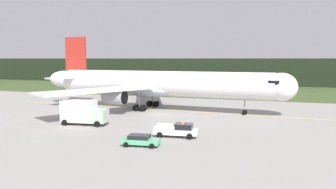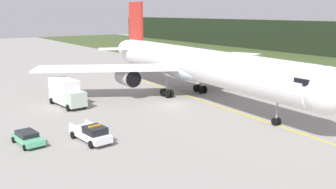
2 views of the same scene
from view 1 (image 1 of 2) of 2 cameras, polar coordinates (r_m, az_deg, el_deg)
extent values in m
plane|color=gray|center=(60.16, -1.62, -3.42)|extent=(320.00, 320.00, 0.00)
cube|color=#3D4F27|center=(106.45, 7.22, 0.74)|extent=(320.00, 45.40, 0.04)
cube|color=black|center=(130.89, 9.36, 3.94)|extent=(288.00, 5.14, 10.17)
cube|color=yellow|center=(65.42, -1.24, -2.63)|extent=(68.72, 4.15, 0.01)
cylinder|color=white|center=(64.83, -1.25, 1.93)|extent=(43.21, 7.27, 4.88)
ellipsoid|color=white|center=(59.90, 19.02, 1.24)|extent=(5.63, 5.17, 4.88)
ellipsoid|color=white|center=(76.62, -17.33, 2.58)|extent=(8.00, 4.09, 3.66)
ellipsoid|color=#B2BBC6|center=(65.79, -2.97, 0.81)|extent=(13.33, 5.84, 2.68)
cube|color=black|center=(59.90, 17.93, 2.10)|extent=(2.06, 4.73, 0.70)
cube|color=white|center=(78.19, -2.87, 2.20)|extent=(13.47, 21.63, 0.35)
cylinder|color=#B5B5B5|center=(75.07, -2.44, 1.00)|extent=(4.10, 2.86, 2.64)
cylinder|color=black|center=(74.28, -1.00, 0.95)|extent=(0.26, 2.43, 2.43)
cube|color=white|center=(58.16, -12.17, 0.70)|extent=(15.29, 21.21, 0.35)
cylinder|color=#B5B5B5|center=(59.62, -9.22, -0.43)|extent=(4.10, 2.86, 2.64)
cylinder|color=black|center=(58.61, -7.51, -0.51)|extent=(0.26, 2.43, 2.43)
cube|color=red|center=(74.65, -15.64, 6.29)|extent=(5.14, 0.73, 8.52)
cube|color=white|center=(78.04, -14.20, 3.09)|extent=(4.25, 7.45, 0.28)
cube|color=white|center=(72.13, -17.63, 2.75)|extent=(4.91, 7.48, 0.28)
cylinder|color=gray|center=(60.83, 13.12, -1.72)|extent=(0.20, 0.20, 2.78)
cylinder|color=black|center=(61.28, 13.13, -2.97)|extent=(0.91, 0.27, 0.90)
cylinder|color=black|center=(60.77, 13.06, -3.05)|extent=(0.91, 0.27, 0.90)
cylinder|color=gray|center=(69.28, -2.64, -0.49)|extent=(0.28, 0.28, 2.78)
cylinder|color=black|center=(68.85, -2.22, -1.69)|extent=(1.21, 0.37, 1.20)
cylinder|color=black|center=(69.49, -1.99, -1.62)|extent=(1.21, 0.37, 1.20)
cylinder|color=black|center=(69.42, -3.28, -1.63)|extent=(1.21, 0.37, 1.20)
cylinder|color=black|center=(70.05, -3.04, -1.56)|extent=(1.21, 0.37, 1.20)
cylinder|color=gray|center=(63.58, -4.97, -1.10)|extent=(0.28, 0.28, 2.78)
cylinder|color=black|center=(63.78, -4.25, -2.34)|extent=(1.21, 0.37, 1.20)
cylinder|color=black|center=(63.16, -4.52, -2.42)|extent=(1.21, 0.37, 1.20)
cylinder|color=black|center=(64.39, -5.37, -2.26)|extent=(1.21, 0.37, 1.20)
cylinder|color=black|center=(63.77, -5.66, -2.35)|extent=(1.21, 0.37, 1.20)
cube|color=white|center=(42.78, 1.37, -6.38)|extent=(5.80, 2.50, 0.70)
cube|color=black|center=(42.46, 2.72, -5.52)|extent=(2.42, 2.00, 0.70)
cube|color=white|center=(43.81, -0.14, -5.31)|extent=(2.70, 0.38, 0.45)
cube|color=white|center=(42.05, -0.69, -5.80)|extent=(2.70, 0.38, 0.45)
cube|color=orange|center=(42.37, 2.73, -4.95)|extent=(0.34, 1.37, 0.16)
cylinder|color=black|center=(43.50, 4.11, -6.66)|extent=(0.78, 0.32, 0.76)
cylinder|color=black|center=(41.59, 3.72, -7.25)|extent=(0.78, 0.32, 0.76)
cylinder|color=black|center=(44.19, -0.84, -6.44)|extent=(0.78, 0.32, 0.76)
cylinder|color=black|center=(42.32, -1.46, -7.01)|extent=(0.78, 0.32, 0.76)
cube|color=#B1C7B3|center=(50.87, -11.60, -3.66)|extent=(2.13, 2.58, 2.00)
cube|color=white|center=(52.28, -15.13, -2.78)|extent=(5.33, 2.90, 3.27)
cylinder|color=#99999E|center=(52.11, -14.08, -4.70)|extent=(0.78, 0.18, 1.04)
cylinder|color=#99999E|center=(53.04, -16.06, -4.57)|extent=(0.78, 0.18, 1.04)
cylinder|color=black|center=(52.12, -11.04, -4.53)|extent=(0.92, 0.35, 0.90)
cylinder|color=black|center=(49.97, -12.13, -5.01)|extent=(0.92, 0.35, 0.90)
cylinder|color=black|center=(54.42, -16.17, -4.20)|extent=(0.92, 0.35, 0.90)
cylinder|color=black|center=(52.37, -17.43, -4.65)|extent=(0.92, 0.35, 0.90)
cube|color=#59BC87|center=(38.62, -4.68, -8.02)|extent=(4.51, 2.30, 0.55)
cube|color=black|center=(38.56, -5.00, -7.28)|extent=(2.59, 1.87, 0.45)
cylinder|color=black|center=(39.18, -2.15, -8.21)|extent=(0.62, 0.25, 0.60)
cylinder|color=black|center=(37.44, -2.83, -8.90)|extent=(0.62, 0.25, 0.60)
cylinder|color=black|center=(39.99, -6.41, -7.95)|extent=(0.62, 0.25, 0.60)
cylinder|color=black|center=(38.28, -7.28, -8.60)|extent=(0.62, 0.25, 0.60)
camera|label=2|loc=(34.56, 60.16, 7.79)|focal=40.63mm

